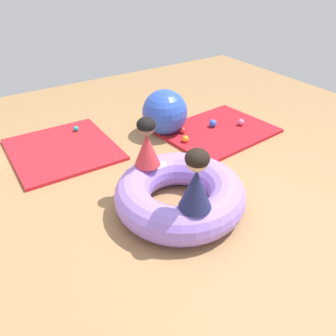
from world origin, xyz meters
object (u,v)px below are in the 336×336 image
object	(u,v)px
child_in_navy	(196,180)
play_ball_red	(183,130)
play_ball_orange	(185,139)
play_ball_blue	(213,123)
inflatable_cushion	(180,194)
child_in_red	(147,143)
play_ball_pink	(241,122)
exercise_ball_large	(165,112)
play_ball_teal	(76,129)

from	to	relation	value
child_in_navy	play_ball_red	world-z (taller)	child_in_navy
child_in_navy	play_ball_orange	world-z (taller)	child_in_navy
play_ball_red	play_ball_blue	bearing A→B (deg)	-8.61
child_in_navy	inflatable_cushion	bearing A→B (deg)	149.19
child_in_red	child_in_navy	bearing A→B (deg)	126.46
inflatable_cushion	child_in_red	distance (m)	0.57
inflatable_cushion	play_ball_pink	world-z (taller)	inflatable_cushion
child_in_navy	play_ball_blue	distance (m)	2.18
child_in_red	play_ball_orange	world-z (taller)	child_in_red
exercise_ball_large	child_in_navy	bearing A→B (deg)	-115.68
play_ball_orange	play_ball_blue	bearing A→B (deg)	14.91
child_in_navy	play_ball_red	distance (m)	1.97
play_ball_teal	play_ball_blue	bearing A→B (deg)	-28.95
play_ball_blue	play_ball_teal	bearing A→B (deg)	151.05
inflatable_cushion	play_ball_orange	distance (m)	1.27
child_in_red	exercise_ball_large	xyz separation A→B (m)	(0.86, 1.04, -0.28)
child_in_red	child_in_navy	world-z (taller)	child_in_navy
play_ball_orange	play_ball_pink	distance (m)	0.92
play_ball_teal	inflatable_cushion	bearing A→B (deg)	-82.78
inflatable_cushion	child_in_navy	bearing A→B (deg)	-107.47
child_in_red	play_ball_orange	size ratio (longest dim) A/B	5.76
child_in_navy	play_ball_blue	world-z (taller)	child_in_navy
inflatable_cushion	play_ball_blue	bearing A→B (deg)	40.50
child_in_navy	play_ball_red	xyz separation A→B (m)	(1.01, 1.60, -0.52)
play_ball_blue	play_ball_red	bearing A→B (deg)	171.39
play_ball_pink	exercise_ball_large	size ratio (longest dim) A/B	0.15
play_ball_teal	exercise_ball_large	distance (m)	1.20
child_in_navy	play_ball_orange	xyz separation A→B (m)	(0.90, 1.38, -0.51)
child_in_navy	play_ball_teal	bearing A→B (deg)	169.93
exercise_ball_large	play_ball_pink	bearing A→B (deg)	-24.98
play_ball_teal	child_in_red	bearing A→B (deg)	-85.07
play_ball_pink	play_ball_blue	distance (m)	0.39
play_ball_orange	play_ball_red	world-z (taller)	play_ball_orange
inflatable_cushion	play_ball_teal	size ratio (longest dim) A/B	17.56
child_in_red	play_ball_red	xyz separation A→B (m)	(1.01, 0.84, -0.50)
child_in_navy	play_ball_pink	xyz separation A→B (m)	(1.82, 1.36, -0.51)
inflatable_cushion	play_ball_blue	size ratio (longest dim) A/B	12.09
child_in_red	play_ball_pink	xyz separation A→B (m)	(1.82, 0.59, -0.49)
child_in_navy	play_ball_teal	xyz separation A→B (m)	(-0.14, 2.42, -0.52)
inflatable_cushion	play_ball_red	distance (m)	1.51
child_in_navy	exercise_ball_large	bearing A→B (deg)	140.98
play_ball_orange	exercise_ball_large	distance (m)	0.47
inflatable_cushion	play_ball_teal	bearing A→B (deg)	97.22
play_ball_red	exercise_ball_large	world-z (taller)	exercise_ball_large
inflatable_cushion	play_ball_red	bearing A→B (deg)	53.79
child_in_red	play_ball_teal	bearing A→B (deg)	-48.24
play_ball_red	child_in_navy	bearing A→B (deg)	-122.32
child_in_red	play_ball_teal	xyz separation A→B (m)	(-0.14, 1.66, -0.50)
inflatable_cushion	play_ball_pink	size ratio (longest dim) A/B	13.60
play_ball_orange	exercise_ball_large	size ratio (longest dim) A/B	0.14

